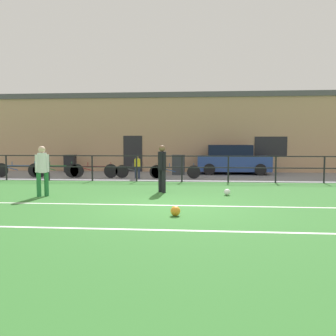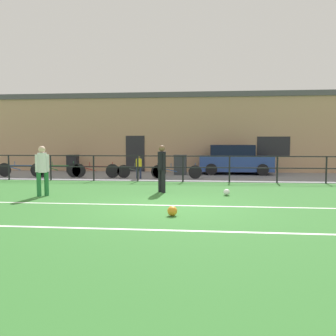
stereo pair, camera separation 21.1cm
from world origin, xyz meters
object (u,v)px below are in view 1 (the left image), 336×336
at_px(player_goalkeeper, 162,166).
at_px(bicycle_parked_4, 18,170).
at_px(soccer_ball_match, 175,211).
at_px(bicycle_parked_0, 56,170).
at_px(trash_bin_1, 178,165).
at_px(spectator_child, 137,165).
at_px(trash_bin_0, 70,163).
at_px(bicycle_parked_3, 176,172).
at_px(parked_car_red, 232,160).
at_px(soccer_ball_spare, 227,192).
at_px(bicycle_parked_1, 94,171).
at_px(bicycle_parked_2, 139,171).
at_px(player_striker, 42,168).

bearing_deg(player_goalkeeper, bicycle_parked_4, -154.86).
height_order(soccer_ball_match, bicycle_parked_0, bicycle_parked_0).
xyz_separation_m(bicycle_parked_4, trash_bin_1, (7.76, 2.00, 0.17)).
distance_m(spectator_child, trash_bin_0, 5.46).
distance_m(soccer_ball_match, bicycle_parked_3, 8.34).
height_order(parked_car_red, trash_bin_0, parked_car_red).
bearing_deg(bicycle_parked_4, bicycle_parked_0, -0.00).
relative_size(bicycle_parked_0, bicycle_parked_3, 0.99).
relative_size(soccer_ball_spare, trash_bin_1, 0.20).
relative_size(player_goalkeeper, soccer_ball_match, 6.95).
bearing_deg(parked_car_red, spectator_child, -148.03).
xyz_separation_m(player_goalkeeper, soccer_ball_spare, (2.19, -0.51, -0.82)).
bearing_deg(soccer_ball_spare, bicycle_parked_3, 111.96).
height_order(soccer_ball_match, parked_car_red, parked_car_red).
bearing_deg(bicycle_parked_1, trash_bin_0, 127.20).
bearing_deg(bicycle_parked_2, player_goalkeeper, -70.66).
height_order(soccer_ball_match, trash_bin_0, trash_bin_0).
bearing_deg(player_goalkeeper, bicycle_parked_0, -162.57).
relative_size(bicycle_parked_1, bicycle_parked_3, 1.01).
relative_size(soccer_ball_match, spectator_child, 0.21).
height_order(player_striker, trash_bin_0, player_striker).
height_order(soccer_ball_spare, trash_bin_1, trash_bin_1).
bearing_deg(soccer_ball_match, trash_bin_0, 120.82).
distance_m(bicycle_parked_2, trash_bin_1, 2.68).
relative_size(soccer_ball_spare, bicycle_parked_0, 0.09).
height_order(parked_car_red, bicycle_parked_2, parked_car_red).
distance_m(soccer_ball_spare, bicycle_parked_1, 7.75).
relative_size(spectator_child, bicycle_parked_2, 0.48).
xyz_separation_m(player_striker, bicycle_parked_2, (2.14, 5.70, -0.56)).
distance_m(soccer_ball_match, soccer_ball_spare, 3.66).
distance_m(parked_car_red, bicycle_parked_2, 5.41).
height_order(player_goalkeeper, parked_car_red, player_goalkeeper).
distance_m(bicycle_parked_0, trash_bin_0, 3.04).
xyz_separation_m(player_striker, bicycle_parked_1, (-0.05, 5.70, -0.55)).
xyz_separation_m(bicycle_parked_2, bicycle_parked_4, (-5.99, 0.00, 0.03)).
relative_size(soccer_ball_match, bicycle_parked_1, 0.10).
height_order(spectator_child, trash_bin_0, spectator_child).
bearing_deg(player_striker, player_goalkeeper, 157.62).
distance_m(soccer_ball_match, spectator_child, 8.49).
relative_size(soccer_ball_match, bicycle_parked_0, 0.10).
bearing_deg(spectator_child, player_striker, 81.84).
distance_m(soccer_ball_spare, bicycle_parked_0, 9.28).
relative_size(player_striker, trash_bin_1, 1.55).
distance_m(player_goalkeeper, soccer_ball_spare, 2.39).
bearing_deg(trash_bin_1, player_striker, -116.91).
bearing_deg(bicycle_parked_0, trash_bin_1, 18.87).
xyz_separation_m(soccer_ball_spare, bicycle_parked_4, (-9.74, 4.96, 0.27)).
xyz_separation_m(bicycle_parked_4, trash_bin_0, (1.51, 3.01, 0.14)).
bearing_deg(spectator_child, soccer_ball_spare, 141.01).
xyz_separation_m(player_striker, parked_car_red, (6.78, 8.45, -0.15)).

